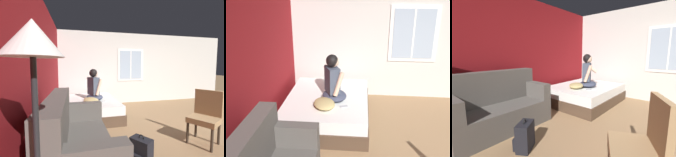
{
  "view_description": "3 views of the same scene",
  "coord_description": "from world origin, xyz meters",
  "views": [
    {
      "loc": [
        -2.82,
        2.53,
        1.42
      ],
      "look_at": [
        0.22,
        1.77,
        1.17
      ],
      "focal_mm": 24.0,
      "sensor_mm": 36.0,
      "label": 1
    },
    {
      "loc": [
        -3.09,
        1.51,
        2.59
      ],
      "look_at": [
        0.73,
        1.87,
        1.14
      ],
      "focal_mm": 42.0,
      "sensor_mm": 36.0,
      "label": 2
    },
    {
      "loc": [
        -2.07,
        -0.07,
        1.36
      ],
      "look_at": [
        0.2,
        1.86,
        0.87
      ],
      "focal_mm": 24.0,
      "sensor_mm": 36.0,
      "label": 3
    }
  ],
  "objects": [
    {
      "name": "floor_lamp",
      "position": [
        -1.85,
        2.76,
        1.43
      ],
      "size": [
        0.36,
        0.36,
        1.7
      ],
      "color": "black",
      "rests_on": "ground"
    },
    {
      "name": "person_seated",
      "position": [
        1.35,
        2.01,
        0.84
      ],
      "size": [
        0.66,
        0.62,
        0.88
      ],
      "color": "#383D51",
      "rests_on": "bed"
    },
    {
      "name": "couch",
      "position": [
        -0.84,
        2.54,
        0.39
      ],
      "size": [
        1.7,
        0.82,
        1.04
      ],
      "color": "#514C47",
      "rests_on": "ground"
    },
    {
      "name": "ground_plane",
      "position": [
        0.0,
        0.0,
        0.0
      ],
      "size": [
        40.0,
        40.0,
        0.0
      ],
      "primitive_type": "plane",
      "color": "#93704C"
    },
    {
      "name": "cell_phone",
      "position": [
        1.07,
        1.79,
        0.48
      ],
      "size": [
        0.12,
        0.16,
        0.01
      ],
      "primitive_type": "cube",
      "rotation": [
        0.0,
        0.0,
        3.59
      ],
      "color": "#B7B7BC",
      "rests_on": "bed"
    },
    {
      "name": "wall_back_accent",
      "position": [
        0.0,
        3.18,
        1.35
      ],
      "size": [
        10.43,
        0.16,
        2.7
      ],
      "primitive_type": "cube",
      "color": "maroon",
      "rests_on": "ground"
    },
    {
      "name": "backpack",
      "position": [
        -0.94,
        1.63,
        0.19
      ],
      "size": [
        0.35,
        0.34,
        0.46
      ],
      "color": "black",
      "rests_on": "ground"
    },
    {
      "name": "throw_pillow",
      "position": [
        1.02,
        2.14,
        0.55
      ],
      "size": [
        0.58,
        0.52,
        0.14
      ],
      "primitive_type": "ellipsoid",
      "rotation": [
        0.0,
        0.0,
        0.39
      ],
      "color": "tan",
      "rests_on": "bed"
    },
    {
      "name": "side_chair",
      "position": [
        -0.62,
        0.2,
        0.53
      ],
      "size": [
        0.62,
        0.62,
        0.98
      ],
      "color": "#382D23",
      "rests_on": "ground"
    },
    {
      "name": "wall_side_with_window",
      "position": [
        2.8,
        0.0,
        1.35
      ],
      "size": [
        0.19,
        7.59,
        2.7
      ],
      "color": "silver",
      "rests_on": "ground"
    },
    {
      "name": "bed",
      "position": [
        1.47,
        2.14,
        0.24
      ],
      "size": [
        2.05,
        1.59,
        0.48
      ],
      "color": "#4C3828",
      "rests_on": "ground"
    }
  ]
}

